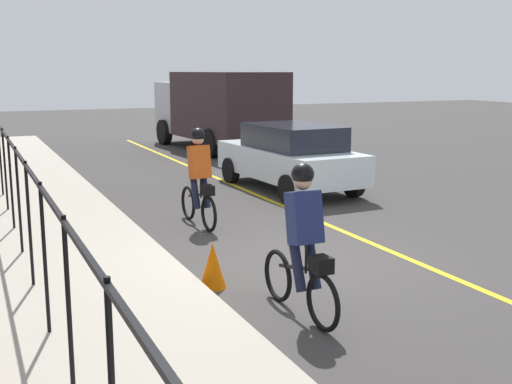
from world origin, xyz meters
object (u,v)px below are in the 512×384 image
Objects in this scene: cyclist_follow at (303,242)px; traffic_cone_near at (213,265)px; cyclist_lead at (199,178)px; box_truck_background at (218,107)px; patrol_sedan at (290,156)px.

traffic_cone_near is at bearing 20.88° from cyclist_follow.
box_truck_background is (10.72, -4.49, 0.64)m from cyclist_lead.
patrol_sedan is 0.65× the size of box_truck_background.
traffic_cone_near is (-14.01, 5.47, -1.24)m from box_truck_background.
cyclist_lead is 11.64m from box_truck_background.
traffic_cone_near is (-3.29, 0.98, -0.60)m from cyclist_lead.
patrol_sedan is 7.27m from traffic_cone_near.
cyclist_lead is 0.27× the size of box_truck_background.
patrol_sedan is (7.31, -3.61, -0.09)m from cyclist_follow.
box_truck_background is 15.09m from traffic_cone_near.
cyclist_lead is 2.96× the size of traffic_cone_near.
cyclist_lead is 0.41× the size of patrol_sedan.
patrol_sedan is at bearing -35.41° from traffic_cone_near.
box_truck_background is 11.15× the size of traffic_cone_near.
traffic_cone_near is at bearing 141.93° from patrol_sedan.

